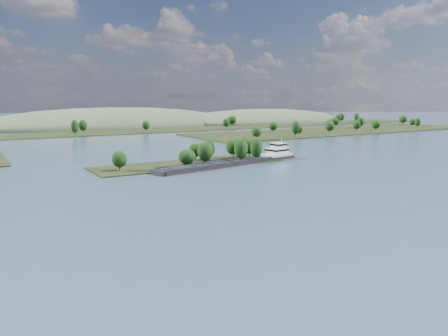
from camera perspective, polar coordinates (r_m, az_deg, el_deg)
ground at (r=176.43m, az=4.37°, el=-2.11°), size 1800.00×1800.00×0.00m
tree_island at (r=228.51m, az=-2.67°, el=1.54°), size 100.00×30.74×14.28m
right_bank at (r=462.91m, az=14.74°, el=4.83°), size 320.00×90.00×15.25m
back_shoreline at (r=435.46m, az=-16.73°, el=4.43°), size 900.00×60.00×15.16m
hill_east at (r=609.93m, az=4.99°, el=6.02°), size 260.00×140.00×36.00m
hill_west at (r=545.69m, az=-14.23°, el=5.38°), size 320.00×160.00×44.00m
cargo_barge at (r=228.80m, az=1.98°, el=0.94°), size 90.79×26.59×12.21m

